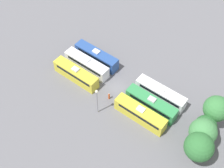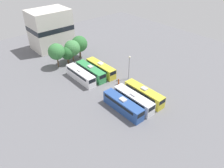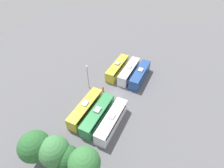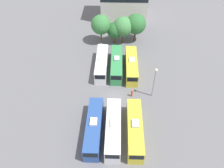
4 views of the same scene
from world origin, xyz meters
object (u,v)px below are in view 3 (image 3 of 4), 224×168
at_px(bus_0, 140,74).
at_px(tree_1, 67,158).
at_px(tree_3, 35,146).
at_px(worker_person, 103,89).
at_px(bus_3, 112,121).
at_px(tree_0, 84,163).
at_px(light_pole, 87,73).
at_px(bus_2, 117,68).
at_px(bus_4, 98,115).
at_px(bus_5, 86,108).
at_px(tree_2, 54,151).
at_px(bus_1, 129,71).

distance_m(bus_0, tree_1, 29.26).
bearing_deg(tree_3, worker_person, -93.95).
xyz_separation_m(bus_3, tree_0, (-0.90, 11.37, 3.51)).
xyz_separation_m(light_pole, tree_3, (-2.69, 20.85, -0.07)).
height_order(bus_2, bus_4, same).
bearing_deg(tree_1, worker_person, -78.73).
height_order(worker_person, tree_3, tree_3).
height_order(bus_3, tree_0, tree_0).
distance_m(bus_5, tree_0, 14.60).
distance_m(bus_4, tree_3, 13.87).
bearing_deg(tree_0, bus_4, -69.30).
height_order(bus_2, tree_3, tree_3).
bearing_deg(light_pole, tree_0, 120.86).
height_order(bus_5, worker_person, bus_5).
height_order(bus_5, tree_3, tree_3).
distance_m(light_pole, tree_1, 21.35).
relative_size(tree_2, tree_3, 0.95).
xyz_separation_m(bus_1, worker_person, (3.55, 9.21, -0.85)).
height_order(worker_person, light_pole, light_pole).
height_order(bus_0, tree_2, tree_2).
distance_m(bus_0, tree_2, 29.92).
bearing_deg(tree_3, bus_0, -105.45).
distance_m(bus_0, worker_person, 11.43).
xyz_separation_m(bus_0, bus_4, (3.61, 17.57, 0.00)).
xyz_separation_m(bus_4, tree_0, (-4.34, 11.48, 3.51)).
height_order(bus_5, light_pole, light_pole).
height_order(tree_1, tree_3, tree_3).
bearing_deg(bus_0, light_pole, 40.26).
xyz_separation_m(bus_5, tree_3, (1.35, 13.03, 3.20)).
relative_size(bus_0, tree_3, 1.49).
bearing_deg(tree_1, light_pole, -67.56).
relative_size(bus_1, light_pole, 1.56).
relative_size(worker_person, tree_3, 0.24).
bearing_deg(tree_0, bus_3, -85.49).
bearing_deg(bus_2, bus_0, 179.00).
relative_size(bus_4, tree_3, 1.49).
height_order(bus_4, tree_0, tree_0).
bearing_deg(light_pole, worker_person, -176.29).
relative_size(bus_4, light_pole, 1.56).
bearing_deg(worker_person, bus_5, 89.25).
bearing_deg(bus_3, tree_1, 76.43).
xyz_separation_m(bus_4, worker_person, (3.28, -8.49, -0.85)).
bearing_deg(bus_2, bus_3, 110.99).
relative_size(bus_0, tree_2, 1.57).
xyz_separation_m(bus_1, light_pole, (7.70, 9.48, 3.27)).
xyz_separation_m(bus_1, tree_2, (1.68, 29.48, 2.91)).
relative_size(worker_person, light_pole, 0.25).
xyz_separation_m(bus_1, bus_5, (3.66, 17.31, 0.00)).
height_order(bus_0, bus_3, same).
height_order(bus_2, bus_5, same).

